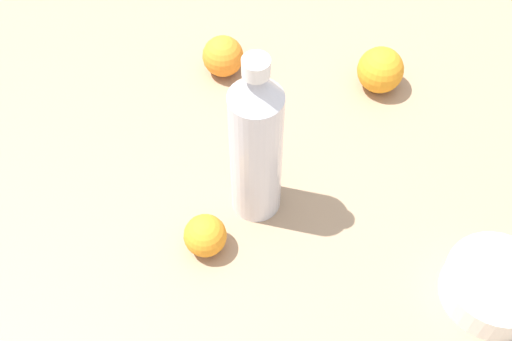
# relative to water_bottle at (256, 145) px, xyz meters

# --- Properties ---
(ground_plane) EXTENTS (2.40, 2.40, 0.00)m
(ground_plane) POSITION_rel_water_bottle_xyz_m (0.04, 0.02, -0.14)
(ground_plane) COLOR #9E7F60
(water_bottle) EXTENTS (0.07, 0.07, 0.30)m
(water_bottle) POSITION_rel_water_bottle_xyz_m (0.00, 0.00, 0.00)
(water_bottle) COLOR silver
(water_bottle) RESTS_ON ground_plane
(orange_0) EXTENTS (0.07, 0.07, 0.07)m
(orange_0) POSITION_rel_water_bottle_xyz_m (0.02, -0.28, -0.10)
(orange_0) COLOR orange
(orange_0) RESTS_ON ground_plane
(orange_1) EXTENTS (0.06, 0.06, 0.06)m
(orange_1) POSITION_rel_water_bottle_xyz_m (0.08, 0.07, -0.11)
(orange_1) COLOR orange
(orange_1) RESTS_ON ground_plane
(orange_2) EXTENTS (0.08, 0.08, 0.08)m
(orange_2) POSITION_rel_water_bottle_xyz_m (-0.24, -0.21, -0.10)
(orange_2) COLOR orange
(orange_2) RESTS_ON ground_plane
(ceramic_bowl) EXTENTS (0.14, 0.14, 0.05)m
(ceramic_bowl) POSITION_rel_water_bottle_xyz_m (-0.30, 0.19, -0.12)
(ceramic_bowl) COLOR white
(ceramic_bowl) RESTS_ON ground_plane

